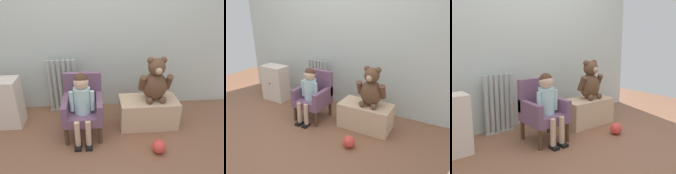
# 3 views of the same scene
# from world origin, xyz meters

# --- Properties ---
(ground_plane) EXTENTS (6.00, 6.00, 0.00)m
(ground_plane) POSITION_xyz_m (0.00, 0.00, 0.00)
(ground_plane) COLOR brown
(back_wall) EXTENTS (3.80, 0.05, 2.40)m
(back_wall) POSITION_xyz_m (0.00, 1.08, 1.20)
(back_wall) COLOR #B8C3BD
(back_wall) RESTS_ON ground_plane
(radiator) EXTENTS (0.37, 0.05, 0.69)m
(radiator) POSITION_xyz_m (-0.40, 0.96, 0.34)
(radiator) COLOR #ABB0AB
(radiator) RESTS_ON ground_plane
(small_dresser) EXTENTS (0.40, 0.27, 0.58)m
(small_dresser) POSITION_xyz_m (-1.05, 0.67, 0.29)
(small_dresser) COLOR beige
(small_dresser) RESTS_ON ground_plane
(child_armchair) EXTENTS (0.41, 0.42, 0.67)m
(child_armchair) POSITION_xyz_m (-0.13, 0.47, 0.34)
(child_armchair) COLOR #734E69
(child_armchair) RESTS_ON ground_plane
(child_figure) EXTENTS (0.25, 0.35, 0.74)m
(child_figure) POSITION_xyz_m (-0.13, 0.36, 0.49)
(child_figure) COLOR silver
(child_figure) RESTS_ON ground_plane
(low_bench) EXTENTS (0.66, 0.35, 0.33)m
(low_bench) POSITION_xyz_m (0.62, 0.55, 0.17)
(low_bench) COLOR #D0AC86
(low_bench) RESTS_ON ground_plane
(large_teddy_bear) EXTENTS (0.37, 0.26, 0.50)m
(large_teddy_bear) POSITION_xyz_m (0.67, 0.56, 0.55)
(large_teddy_bear) COLOR brown
(large_teddy_bear) RESTS_ON low_bench
(toy_ball) EXTENTS (0.14, 0.14, 0.14)m
(toy_ball) POSITION_xyz_m (0.62, 0.06, 0.07)
(toy_ball) COLOR #E23F39
(toy_ball) RESTS_ON ground_plane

